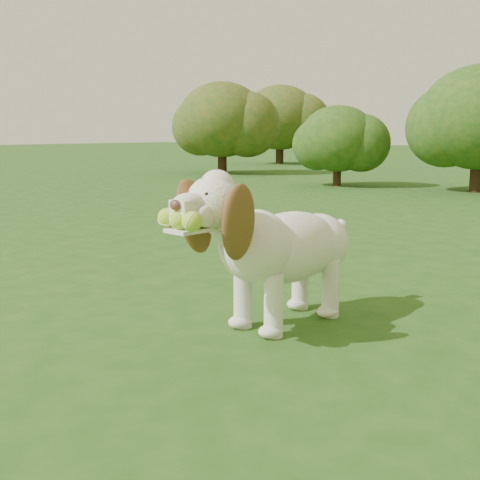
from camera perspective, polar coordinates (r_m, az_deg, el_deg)
The scene contains 6 objects.
ground at distance 2.30m, azimuth 3.36°, elevation -12.63°, with size 80.00×80.00×0.00m, color #1E4814.
dog at distance 2.74m, azimuth 3.39°, elevation -0.24°, with size 0.47×1.14×0.74m.
shrub_a at distance 10.27m, azimuth 9.29°, elevation 9.45°, with size 1.29×1.29×1.34m.
shrub_g at distance 17.46m, azimuth 3.82°, elevation 11.50°, with size 2.15×2.15×2.23m.
shrub_e at distance 13.30m, azimuth -1.71°, elevation 11.32°, with size 1.91×1.91×1.98m.
shrub_b at distance 9.76m, azimuth 21.83°, elevation 10.72°, with size 1.82×1.82×1.88m.
Camera 1 is at (1.18, -1.76, 0.89)m, focal length 45.00 mm.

